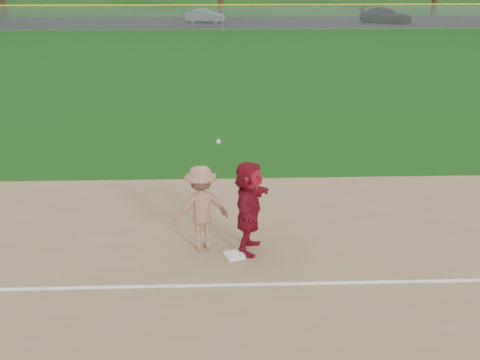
{
  "coord_description": "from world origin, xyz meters",
  "views": [
    {
      "loc": [
        -0.46,
        -10.83,
        5.97
      ],
      "look_at": [
        0.0,
        1.5,
        1.3
      ],
      "focal_mm": 45.0,
      "sensor_mm": 36.0,
      "label": 1
    }
  ],
  "objects_px": {
    "base_runner": "(249,207)",
    "car_mid": "(205,16)",
    "first_base": "(234,255)",
    "car_right": "(386,15)"
  },
  "relations": [
    {
      "from": "base_runner",
      "to": "car_right",
      "type": "bearing_deg",
      "value": -5.37
    },
    {
      "from": "base_runner",
      "to": "car_mid",
      "type": "bearing_deg",
      "value": 15.15
    },
    {
      "from": "car_mid",
      "to": "car_right",
      "type": "bearing_deg",
      "value": -87.69
    },
    {
      "from": "first_base",
      "to": "base_runner",
      "type": "bearing_deg",
      "value": 43.83
    },
    {
      "from": "first_base",
      "to": "car_mid",
      "type": "relative_size",
      "value": 0.1
    },
    {
      "from": "first_base",
      "to": "car_right",
      "type": "relative_size",
      "value": 0.08
    },
    {
      "from": "base_runner",
      "to": "car_mid",
      "type": "distance_m",
      "value": 45.17
    },
    {
      "from": "first_base",
      "to": "car_mid",
      "type": "bearing_deg",
      "value": 91.72
    },
    {
      "from": "car_right",
      "to": "car_mid",
      "type": "bearing_deg",
      "value": 108.68
    },
    {
      "from": "base_runner",
      "to": "car_mid",
      "type": "xyz_separation_m",
      "value": [
        -1.68,
        45.14,
        -0.42
      ]
    }
  ]
}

